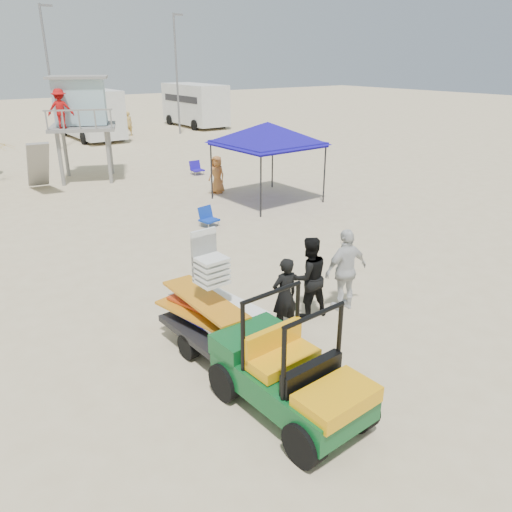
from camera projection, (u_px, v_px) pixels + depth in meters
ground at (335, 386)px, 8.51m from camera, size 140.00×140.00×0.00m
utility_cart at (291, 365)px, 7.53m from camera, size 1.41×2.59×1.91m
surf_trailer at (211, 308)px, 9.31m from camera, size 1.39×2.42×2.10m
man_left at (285, 296)px, 9.92m from camera, size 0.61×0.42×1.60m
man_mid at (309, 277)px, 10.54m from camera, size 0.99×0.85×1.79m
man_right at (346, 270)px, 10.80m from camera, size 1.13×0.55×1.86m
lifeguard_tower at (78, 105)px, 21.74m from camera, size 3.56×3.56×4.37m
canopy_blue at (268, 126)px, 18.47m from camera, size 3.37×3.37×3.40m
beach_chair_b at (207, 217)px, 16.49m from camera, size 0.63×0.68×0.64m
beach_chair_c at (196, 168)px, 23.74m from camera, size 0.54×0.58×0.64m
rv_mid_right at (89, 111)px, 33.70m from camera, size 2.64×7.00×3.25m
rv_far_right at (195, 103)px, 39.71m from camera, size 2.64×6.60×3.25m
light_pole_left at (50, 80)px, 29.00m from camera, size 0.14×0.14×8.00m
light_pole_right at (177, 76)px, 35.02m from camera, size 0.14×0.14×8.00m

